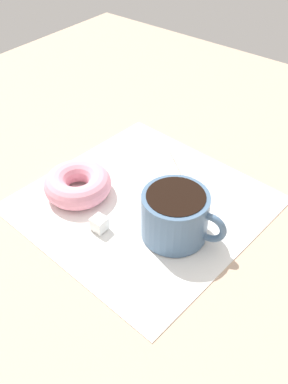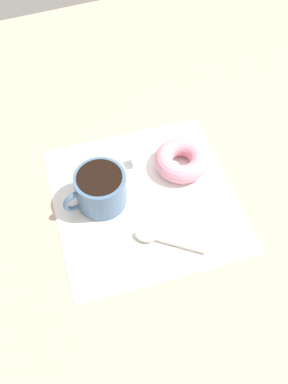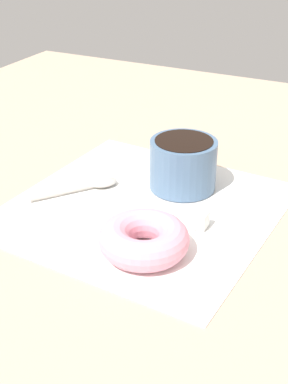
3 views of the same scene
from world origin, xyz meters
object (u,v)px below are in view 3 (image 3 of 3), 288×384
coffee_cup (183,162)px  spoon (94,185)px  donut (144,239)px  sugar_cube (199,219)px

coffee_cup → spoon: coffee_cup is taller
coffee_cup → donut: (2.16, -15.98, -1.78)cm
donut → spoon: (-12.59, 10.27, -1.30)cm
coffee_cup → donut: 16.22cm
spoon → sugar_cube: sugar_cube is taller
coffee_cup → donut: size_ratio=1.15×
donut → sugar_cube: donut is taller
sugar_cube → spoon: bearing=170.3°
coffee_cup → sugar_cube: size_ratio=5.92×
coffee_cup → sugar_cube: bearing=-56.3°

